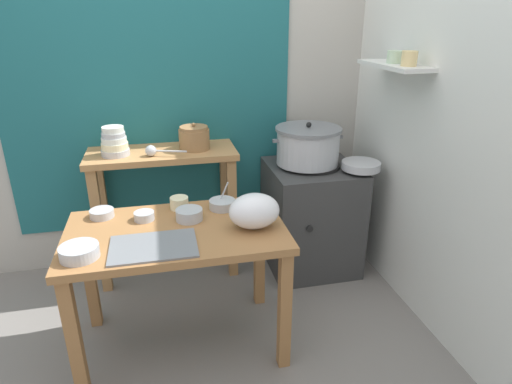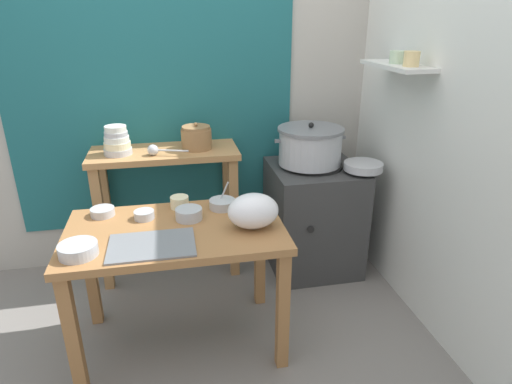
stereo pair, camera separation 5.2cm
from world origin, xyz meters
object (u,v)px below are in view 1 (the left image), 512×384
prep_bowl_5 (79,251)px  serving_tray (153,246)px  bowl_stack_enamel (114,143)px  wide_pan (361,165)px  prep_bowl_2 (102,213)px  back_shelf_table (164,183)px  prep_bowl_0 (179,203)px  prep_bowl_1 (222,204)px  prep_bowl_4 (144,216)px  plastic_bag (254,211)px  prep_bowl_3 (189,214)px  clay_pot (194,138)px  steamer_pot (308,145)px  ladle (152,151)px  prep_table (177,248)px  stove_block (311,216)px

prep_bowl_5 → serving_tray: bearing=3.6°
bowl_stack_enamel → prep_bowl_5: bowl_stack_enamel is taller
bowl_stack_enamel → wide_pan: (1.55, -0.27, -0.18)m
prep_bowl_2 → prep_bowl_5: prep_bowl_5 is taller
back_shelf_table → prep_bowl_0: 0.55m
back_shelf_table → prep_bowl_2: 0.66m
back_shelf_table → prep_bowl_0: bearing=-82.6°
prep_bowl_1 → prep_bowl_4: prep_bowl_1 is taller
back_shelf_table → wide_pan: (1.27, -0.30, 0.13)m
plastic_bag → prep_bowl_3: (-0.31, 0.16, -0.06)m
serving_tray → prep_bowl_0: 0.44m
bowl_stack_enamel → wide_pan: 1.59m
prep_bowl_3 → clay_pot: bearing=81.6°
bowl_stack_enamel → plastic_bag: bearing=-49.2°
plastic_bag → wide_pan: (0.84, 0.55, -0.01)m
prep_bowl_5 → bowl_stack_enamel: bearing=83.2°
steamer_pot → ladle: steamer_pot is taller
bowl_stack_enamel → ladle: bowl_stack_enamel is taller
clay_pot → prep_bowl_4: size_ratio=1.89×
prep_table → prep_bowl_3: size_ratio=7.82×
bowl_stack_enamel → wide_pan: bearing=-9.9°
prep_bowl_4 → prep_bowl_5: prep_bowl_5 is taller
bowl_stack_enamel → serving_tray: bowl_stack_enamel is taller
prep_table → bowl_stack_enamel: (-0.32, 0.75, 0.37)m
plastic_bag → prep_bowl_1: plastic_bag is taller
plastic_bag → prep_bowl_3: bearing=153.2°
stove_block → prep_bowl_1: 0.91m
stove_block → wide_pan: (0.26, -0.17, 0.42)m
steamer_pot → clay_pot: clay_pot is taller
prep_bowl_0 → prep_bowl_4: prep_bowl_0 is taller
wide_pan → prep_bowl_5: wide_pan is taller
ladle → bowl_stack_enamel: bearing=162.5°
prep_bowl_4 → steamer_pot: bearing=26.2°
bowl_stack_enamel → ladle: 0.24m
prep_bowl_5 → wide_pan: bearing=22.0°
prep_bowl_1 → prep_bowl_5: 0.80m
prep_bowl_1 → wide_pan: bearing=16.6°
stove_block → serving_tray: bearing=-142.6°
bowl_stack_enamel → prep_bowl_3: 0.81m
prep_bowl_4 → back_shelf_table: bearing=79.5°
stove_block → prep_bowl_3: bearing=-147.6°
prep_bowl_4 → bowl_stack_enamel: bearing=105.0°
prep_table → plastic_bag: 0.44m
steamer_pot → plastic_bag: bearing=-125.8°
clay_pot → plastic_bag: (0.21, -0.85, -0.16)m
clay_pot → prep_bowl_5: size_ratio=1.15×
back_shelf_table → prep_bowl_2: back_shelf_table is taller
stove_block → serving_tray: size_ratio=1.95×
back_shelf_table → prep_bowl_5: (-0.40, -0.98, 0.07)m
prep_bowl_0 → prep_table: bearing=-98.0°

